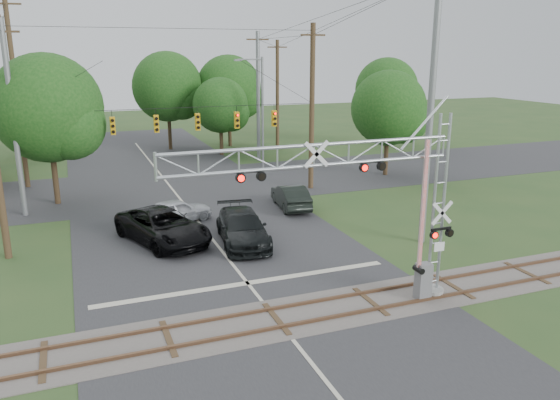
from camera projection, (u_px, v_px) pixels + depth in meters
name	position (u px, v px, depth m)	size (l,w,h in m)	color
ground	(297.00, 346.00, 18.46)	(160.00, 160.00, 0.00)	#2A4620
road_main	(220.00, 249.00, 27.45)	(14.00, 90.00, 0.02)	#2D2C2F
road_cross	(170.00, 187.00, 40.05)	(90.00, 12.00, 0.02)	#2D2C2F
railroad_track	(276.00, 319.00, 20.25)	(90.00, 3.20, 0.17)	#504A45
crossing_gantry	(366.00, 194.00, 19.89)	(11.35, 0.95, 7.41)	gray
traffic_signal_span	(191.00, 115.00, 35.28)	(19.34, 0.36, 11.50)	gray
pickup_black	(163.00, 226.00, 28.27)	(2.88, 6.24, 1.73)	black
car_dark	(243.00, 228.00, 28.18)	(2.30, 5.67, 1.64)	black
sedan_silver	(177.00, 211.00, 31.60)	(1.67, 4.14, 1.41)	#B8BBC1
suv_dark	(291.00, 196.00, 34.56)	(1.59, 4.56, 1.50)	black
streetlight	(260.00, 107.00, 45.19)	(2.46, 0.26, 9.21)	gray
utility_poles	(203.00, 102.00, 37.70)	(24.97, 29.34, 13.79)	#42321E
treeline	(136.00, 95.00, 47.85)	(52.12, 25.46, 9.73)	#3A2B1A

